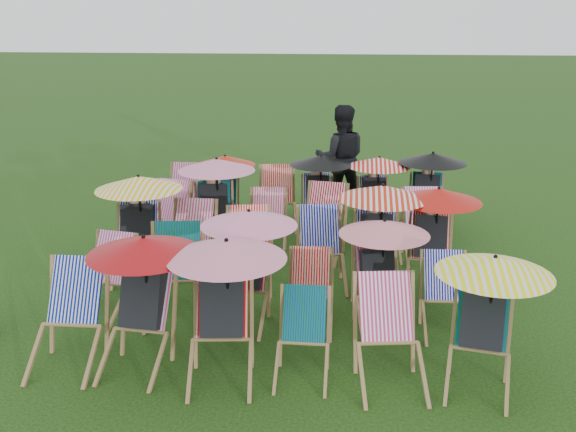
# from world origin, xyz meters

# --- Properties ---
(ground) EXTENTS (100.00, 100.00, 0.00)m
(ground) POSITION_xyz_m (0.00, 0.00, 0.00)
(ground) COLOR black
(ground) RESTS_ON ground
(deckchair_0) EXTENTS (0.69, 0.95, 1.01)m
(deckchair_0) POSITION_xyz_m (-1.92, -2.19, 0.50)
(deckchair_0) COLOR olive
(deckchair_0) RESTS_ON ground
(deckchair_1) EXTENTS (1.13, 1.19, 1.34)m
(deckchair_1) POSITION_xyz_m (-1.19, -2.12, 0.71)
(deckchair_1) COLOR olive
(deckchair_1) RESTS_ON ground
(deckchair_2) EXTENTS (1.15, 1.23, 1.37)m
(deckchair_2) POSITION_xyz_m (-0.33, -2.23, 0.72)
(deckchair_2) COLOR olive
(deckchair_2) RESTS_ON ground
(deckchair_3) EXTENTS (0.54, 0.76, 0.82)m
(deckchair_3) POSITION_xyz_m (0.43, -2.18, 0.41)
(deckchair_3) COLOR olive
(deckchair_3) RESTS_ON ground
(deckchair_4) EXTENTS (0.78, 0.99, 0.98)m
(deckchair_4) POSITION_xyz_m (1.27, -2.22, 0.49)
(deckchair_4) COLOR olive
(deckchair_4) RESTS_ON ground
(deckchair_5) EXTENTS (1.08, 1.15, 1.28)m
(deckchair_5) POSITION_xyz_m (2.13, -2.16, 0.68)
(deckchair_5) COLOR olive
(deckchair_5) RESTS_ON ground
(deckchair_6) EXTENTS (0.73, 0.92, 0.90)m
(deckchair_6) POSITION_xyz_m (-2.01, -1.04, 0.45)
(deckchair_6) COLOR olive
(deckchair_6) RESTS_ON ground
(deckchair_7) EXTENTS (0.80, 1.03, 1.03)m
(deckchair_7) POSITION_xyz_m (-1.14, -1.02, 0.52)
(deckchair_7) COLOR olive
(deckchair_7) RESTS_ON ground
(deckchair_8) EXTENTS (1.10, 1.15, 1.30)m
(deckchair_8) POSITION_xyz_m (-0.32, -1.05, 0.69)
(deckchair_8) COLOR olive
(deckchair_8) RESTS_ON ground
(deckchair_9) EXTENTS (0.57, 0.78, 0.83)m
(deckchair_9) POSITION_xyz_m (0.43, -1.12, 0.42)
(deckchair_9) COLOR olive
(deckchair_9) RESTS_ON ground
(deckchair_10) EXTENTS (1.02, 1.11, 1.21)m
(deckchair_10) POSITION_xyz_m (1.22, -0.97, 0.64)
(deckchair_10) COLOR olive
(deckchair_10) RESTS_ON ground
(deckchair_11) EXTENTS (0.58, 0.79, 0.84)m
(deckchair_11) POSITION_xyz_m (1.94, -1.09, 0.42)
(deckchair_11) COLOR olive
(deckchair_11) RESTS_ON ground
(deckchair_12) EXTENTS (1.15, 1.24, 1.36)m
(deckchair_12) POSITION_xyz_m (-1.96, 0.12, 0.72)
(deckchair_12) COLOR olive
(deckchair_12) RESTS_ON ground
(deckchair_13) EXTENTS (0.69, 0.94, 0.99)m
(deckchair_13) POSITION_xyz_m (-1.27, 0.12, 0.50)
(deckchair_13) COLOR olive
(deckchair_13) RESTS_ON ground
(deckchair_14) EXTENTS (0.75, 0.96, 0.97)m
(deckchair_14) POSITION_xyz_m (-0.45, -0.02, 0.48)
(deckchair_14) COLOR olive
(deckchair_14) RESTS_ON ground
(deckchair_15) EXTENTS (0.77, 0.98, 0.97)m
(deckchair_15) POSITION_xyz_m (0.50, 0.07, 0.49)
(deckchair_15) COLOR olive
(deckchair_15) RESTS_ON ground
(deckchair_16) EXTENTS (1.13, 1.17, 1.34)m
(deckchair_16) POSITION_xyz_m (1.21, 0.07, 0.71)
(deckchair_16) COLOR olive
(deckchair_16) RESTS_ON ground
(deckchair_17) EXTENTS (1.09, 1.15, 1.30)m
(deckchair_17) POSITION_xyz_m (1.91, 0.16, 0.68)
(deckchair_17) COLOR olive
(deckchair_17) RESTS_ON ground
(deckchair_18) EXTENTS (0.82, 1.01, 0.98)m
(deckchair_18) POSITION_xyz_m (-1.93, 1.18, 0.49)
(deckchair_18) COLOR olive
(deckchair_18) RESTS_ON ground
(deckchair_19) EXTENTS (1.14, 1.24, 1.36)m
(deckchair_19) POSITION_xyz_m (-1.16, 1.30, 0.72)
(deckchair_19) COLOR olive
(deckchair_19) RESTS_ON ground
(deckchair_20) EXTENTS (0.64, 0.86, 0.91)m
(deckchair_20) POSITION_xyz_m (-0.36, 1.15, 0.45)
(deckchair_20) COLOR olive
(deckchair_20) RESTS_ON ground
(deckchair_21) EXTENTS (0.82, 1.03, 1.01)m
(deckchair_21) POSITION_xyz_m (0.44, 1.15, 0.50)
(deckchair_21) COLOR olive
(deckchair_21) RESTS_ON ground
(deckchair_22) EXTENTS (0.69, 0.89, 0.91)m
(deckchair_22) POSITION_xyz_m (1.29, 1.22, 0.45)
(deckchair_22) COLOR olive
(deckchair_22) RESTS_ON ground
(deckchair_23) EXTENTS (0.71, 0.94, 0.96)m
(deckchair_23) POSITION_xyz_m (1.93, 1.20, 0.48)
(deckchair_23) COLOR olive
(deckchair_23) RESTS_ON ground
(deckchair_24) EXTENTS (0.67, 0.91, 0.97)m
(deckchair_24) POSITION_xyz_m (-1.93, 2.40, 0.48)
(deckchair_24) COLOR olive
(deckchair_24) RESTS_ON ground
(deckchair_25) EXTENTS (0.99, 1.05, 1.18)m
(deckchair_25) POSITION_xyz_m (-1.25, 2.35, 0.62)
(deckchair_25) COLOR olive
(deckchair_25) RESTS_ON ground
(deckchair_26) EXTENTS (0.76, 0.97, 0.97)m
(deckchair_26) POSITION_xyz_m (-0.35, 2.40, 0.49)
(deckchair_26) COLOR olive
(deckchair_26) RESTS_ON ground
(deckchair_27) EXTENTS (1.02, 1.09, 1.21)m
(deckchair_27) POSITION_xyz_m (0.33, 2.40, 0.64)
(deckchair_27) COLOR olive
(deckchair_27) RESTS_ON ground
(deckchair_28) EXTENTS (1.01, 1.09, 1.20)m
(deckchair_28) POSITION_xyz_m (1.27, 2.40, 0.63)
(deckchair_28) COLOR olive
(deckchair_28) RESTS_ON ground
(deckchair_29) EXTENTS (1.08, 1.14, 1.28)m
(deckchair_29) POSITION_xyz_m (2.09, 2.43, 0.68)
(deckchair_29) COLOR olive
(deckchair_29) RESTS_ON ground
(person_rear) EXTENTS (0.99, 0.80, 1.90)m
(person_rear) POSITION_xyz_m (0.66, 3.49, 0.95)
(person_rear) COLOR black
(person_rear) RESTS_ON ground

